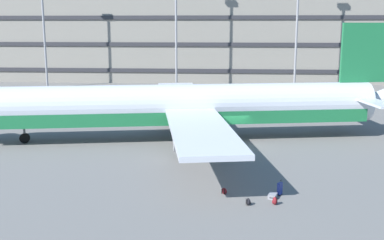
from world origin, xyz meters
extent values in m
plane|color=slate|center=(0.00, 0.00, 0.00)|extent=(600.00, 600.00, 0.00)
cube|color=gray|center=(0.00, 54.34, 9.58)|extent=(122.71, 20.45, 19.16)
cube|color=#2D2D33|center=(0.00, 44.01, 2.39)|extent=(121.48, 0.24, 0.70)
cube|color=#2D2D33|center=(0.00, 44.01, 7.18)|extent=(121.48, 0.24, 0.70)
cube|color=#2D2D33|center=(0.00, 44.01, 11.97)|extent=(121.48, 0.24, 0.70)
cylinder|color=silver|center=(-5.40, 1.15, 3.33)|extent=(36.98, 10.24, 3.74)
cube|color=#1E723F|center=(-5.40, 1.15, 2.30)|extent=(35.52, 9.91, 1.20)
cone|color=silver|center=(14.04, 4.66, 3.61)|extent=(4.95, 3.74, 2.99)
cube|color=#1E723F|center=(12.16, 4.32, 8.01)|extent=(4.48, 1.15, 5.61)
cube|color=silver|center=(12.40, 0.75, 3.80)|extent=(2.77, 5.84, 0.20)
cube|color=silver|center=(11.14, 7.75, 3.80)|extent=(2.77, 5.84, 0.20)
cube|color=silver|center=(-2.71, -8.14, 3.05)|extent=(7.08, 16.03, 0.36)
cube|color=silver|center=(-6.13, 10.80, 3.05)|extent=(7.08, 16.03, 0.36)
cylinder|color=#9E9EA3|center=(-3.70, -5.48, 1.72)|extent=(3.00, 2.50, 2.06)
cylinder|color=#9E9EA3|center=(-6.12, 7.96, 1.72)|extent=(3.00, 2.50, 2.06)
cylinder|color=black|center=(-19.20, -1.34, 0.45)|extent=(0.95, 0.50, 0.90)
cylinder|color=slate|center=(-19.20, -1.34, 1.18)|extent=(0.20, 0.20, 1.46)
cylinder|color=black|center=(-3.67, -0.15, 0.45)|extent=(0.95, 0.50, 0.90)
cylinder|color=slate|center=(-3.67, -0.15, 1.18)|extent=(0.20, 0.20, 1.46)
cylinder|color=black|center=(-4.23, 2.98, 0.45)|extent=(0.95, 0.50, 0.90)
cylinder|color=slate|center=(-4.23, 2.98, 1.18)|extent=(0.20, 0.20, 1.46)
cylinder|color=gray|center=(-31.65, 36.25, 10.63)|extent=(0.36, 0.36, 21.27)
cylinder|color=gray|center=(-9.27, 36.25, 11.84)|extent=(0.36, 0.36, 23.67)
cylinder|color=gray|center=(10.35, 36.25, 11.53)|extent=(0.36, 0.36, 23.06)
cube|color=navy|center=(2.60, -13.12, 0.43)|extent=(0.39, 0.45, 0.76)
cylinder|color=#333338|center=(2.59, -13.24, 0.90)|extent=(0.02, 0.02, 0.18)
cylinder|color=#333338|center=(2.71, -13.06, 0.90)|extent=(0.02, 0.02, 0.18)
cube|color=black|center=(2.65, -13.15, 0.99)|extent=(0.14, 0.20, 0.02)
cylinder|color=black|center=(2.44, -13.21, 0.03)|extent=(0.05, 0.04, 0.05)
cylinder|color=black|center=(2.61, -12.94, 0.03)|extent=(0.05, 0.04, 0.05)
cylinder|color=black|center=(2.58, -13.30, 0.03)|extent=(0.05, 0.04, 0.05)
cylinder|color=black|center=(2.75, -13.02, 0.03)|extent=(0.05, 0.04, 0.05)
cube|color=gray|center=(2.10, -13.69, 0.14)|extent=(0.66, 0.80, 0.28)
cube|color=black|center=(1.99, -14.04, 0.14)|extent=(0.24, 0.10, 0.02)
ellipsoid|color=maroon|center=(-0.92, -13.23, 0.20)|extent=(0.45, 0.42, 0.41)
ellipsoid|color=maroon|center=(-0.85, -13.13, 0.14)|extent=(0.28, 0.24, 0.18)
torus|color=black|center=(-0.94, -13.26, 0.42)|extent=(0.07, 0.06, 0.08)
cube|color=black|center=(-1.07, -13.26, 0.20)|extent=(0.04, 0.04, 0.35)
cube|color=black|center=(-0.90, -13.38, 0.20)|extent=(0.04, 0.04, 0.35)
ellipsoid|color=black|center=(0.53, -14.98, 0.22)|extent=(0.32, 0.41, 0.43)
ellipsoid|color=black|center=(0.64, -14.96, 0.15)|extent=(0.16, 0.28, 0.19)
torus|color=black|center=(0.50, -14.99, 0.44)|extent=(0.03, 0.08, 0.08)
cube|color=black|center=(0.40, -14.91, 0.22)|extent=(0.03, 0.04, 0.37)
cube|color=black|center=(0.45, -15.10, 0.22)|extent=(0.03, 0.04, 0.37)
ellipsoid|color=maroon|center=(2.12, -14.80, 0.25)|extent=(0.33, 0.39, 0.49)
ellipsoid|color=maroon|center=(2.02, -14.82, 0.17)|extent=(0.17, 0.26, 0.22)
torus|color=black|center=(2.16, -14.79, 0.50)|extent=(0.03, 0.08, 0.08)
cube|color=black|center=(2.25, -14.86, 0.25)|extent=(0.03, 0.04, 0.42)
cube|color=black|center=(2.21, -14.68, 0.25)|extent=(0.03, 0.04, 0.42)
camera|label=1|loc=(-0.89, -41.46, 10.56)|focal=43.58mm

